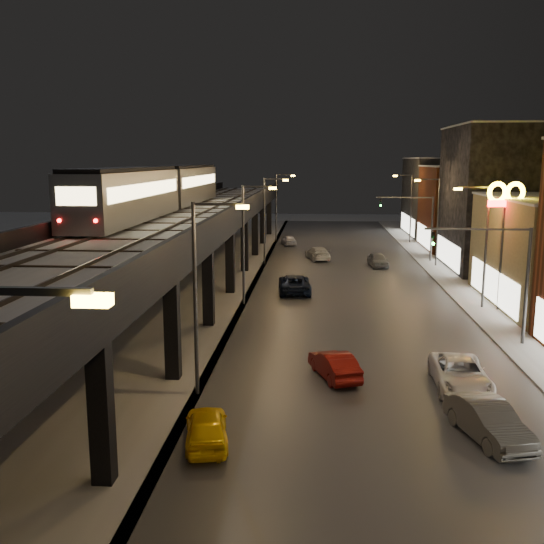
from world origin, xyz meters
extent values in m
cube|color=#46474D|center=(7.50, 35.00, 0.03)|extent=(17.00, 120.00, 0.06)
cube|color=#9FA1A8|center=(17.50, 35.00, 0.07)|extent=(4.00, 120.00, 0.14)
cube|color=#9FA1A8|center=(-6.00, 35.00, 0.03)|extent=(11.00, 120.00, 0.06)
cube|color=black|center=(-6.00, 32.00, 5.80)|extent=(9.00, 100.00, 1.00)
cube|color=black|center=(-2.30, 5.00, 2.65)|extent=(0.70, 0.70, 5.30)
cube|color=black|center=(-9.70, 15.00, 2.65)|extent=(0.70, 0.70, 5.30)
cube|color=black|center=(-2.30, 15.00, 2.65)|extent=(0.70, 0.70, 5.30)
cube|color=black|center=(-6.00, 15.00, 5.15)|extent=(8.00, 0.60, 0.50)
cube|color=black|center=(-9.70, 25.00, 2.65)|extent=(0.70, 0.70, 5.30)
cube|color=black|center=(-2.30, 25.00, 2.65)|extent=(0.70, 0.70, 5.30)
cube|color=black|center=(-6.00, 25.00, 5.15)|extent=(8.00, 0.60, 0.50)
cube|color=black|center=(-9.70, 35.00, 2.65)|extent=(0.70, 0.70, 5.30)
cube|color=black|center=(-2.30, 35.00, 2.65)|extent=(0.70, 0.70, 5.30)
cube|color=black|center=(-6.00, 35.00, 5.15)|extent=(8.00, 0.60, 0.50)
cube|color=black|center=(-9.70, 45.00, 2.65)|extent=(0.70, 0.70, 5.30)
cube|color=black|center=(-2.30, 45.00, 2.65)|extent=(0.70, 0.70, 5.30)
cube|color=black|center=(-6.00, 45.00, 5.15)|extent=(8.00, 0.60, 0.50)
cube|color=black|center=(-9.70, 55.00, 2.65)|extent=(0.70, 0.70, 5.30)
cube|color=black|center=(-2.30, 55.00, 2.65)|extent=(0.70, 0.70, 5.30)
cube|color=black|center=(-6.00, 55.00, 5.15)|extent=(8.00, 0.60, 0.50)
cube|color=black|center=(-9.70, 65.00, 2.65)|extent=(0.70, 0.70, 5.30)
cube|color=black|center=(-2.30, 65.00, 2.65)|extent=(0.70, 0.70, 5.30)
cube|color=black|center=(-6.00, 65.00, 5.15)|extent=(8.00, 0.60, 0.50)
cube|color=black|center=(-9.70, 75.00, 2.65)|extent=(0.70, 0.70, 5.30)
cube|color=black|center=(-2.30, 75.00, 2.65)|extent=(0.70, 0.70, 5.30)
cube|color=black|center=(-6.00, 75.00, 5.15)|extent=(8.00, 0.60, 0.50)
cube|color=#B2B7C1|center=(-6.00, 32.00, 6.38)|extent=(8.40, 100.00, 0.16)
cube|color=#332D28|center=(-9.22, 32.00, 6.54)|extent=(0.08, 98.00, 0.16)
cube|color=#332D28|center=(-7.78, 32.00, 6.54)|extent=(0.08, 98.00, 0.16)
cube|color=#332D28|center=(-4.72, 32.00, 6.54)|extent=(0.08, 98.00, 0.16)
cube|color=#332D28|center=(-3.28, 32.00, 6.54)|extent=(0.08, 98.00, 0.16)
cube|color=black|center=(-6.00, 18.00, 6.49)|extent=(7.80, 0.24, 0.06)
cube|color=black|center=(-6.00, 34.00, 6.49)|extent=(7.80, 0.24, 0.06)
cube|color=black|center=(-6.00, 50.00, 6.49)|extent=(7.80, 0.24, 0.06)
cube|color=black|center=(-6.00, 66.00, 6.49)|extent=(7.80, 0.24, 0.06)
cube|color=black|center=(-1.65, 32.00, 6.85)|extent=(0.30, 100.00, 1.10)
cube|color=black|center=(-10.35, 32.00, 6.85)|extent=(0.30, 100.00, 1.10)
cube|color=silver|center=(17.95, 32.00, 1.60)|extent=(0.10, 12.00, 2.40)
cube|color=black|center=(24.00, 48.00, 7.00)|extent=(12.00, 13.00, 14.00)
cube|color=silver|center=(17.95, 48.00, 1.60)|extent=(0.10, 10.40, 2.40)
cube|color=#B2B7C1|center=(24.00, 48.00, 14.08)|extent=(12.20, 13.20, 0.16)
cube|color=#582214|center=(24.00, 62.00, 5.00)|extent=(12.00, 12.00, 10.00)
cube|color=silver|center=(17.95, 62.00, 1.60)|extent=(0.10, 9.60, 2.40)
cube|color=#B2B7C1|center=(24.00, 62.00, 10.08)|extent=(12.20, 12.20, 0.16)
cube|color=#252525|center=(24.00, 76.00, 5.50)|extent=(12.00, 16.00, 11.00)
cube|color=silver|center=(17.95, 76.00, 1.60)|extent=(0.10, 12.80, 2.40)
cube|color=#B2B7C1|center=(24.00, 76.00, 11.08)|extent=(12.20, 16.20, 0.16)
cube|color=#38383A|center=(0.40, -5.00, 8.90)|extent=(2.20, 0.12, 0.12)
cube|color=yellow|center=(1.50, -5.00, 8.78)|extent=(0.55, 0.28, 0.18)
cylinder|color=#38383A|center=(-0.70, 13.00, 4.50)|extent=(0.18, 0.18, 9.00)
cube|color=#38383A|center=(0.40, 13.00, 8.90)|extent=(2.20, 0.12, 0.12)
cube|color=yellow|center=(1.50, 13.00, 8.78)|extent=(0.55, 0.28, 0.18)
cylinder|color=#38383A|center=(-0.70, 31.00, 4.50)|extent=(0.18, 0.18, 9.00)
cube|color=#38383A|center=(0.40, 31.00, 8.90)|extent=(2.20, 0.12, 0.12)
cube|color=yellow|center=(1.50, 31.00, 8.78)|extent=(0.55, 0.28, 0.18)
cylinder|color=#38383A|center=(17.00, 31.00, 4.50)|extent=(0.18, 0.18, 9.00)
cube|color=#38383A|center=(15.90, 31.00, 8.90)|extent=(2.20, 0.12, 0.12)
cube|color=yellow|center=(14.80, 31.00, 8.78)|extent=(0.55, 0.28, 0.18)
cylinder|color=#38383A|center=(-0.70, 49.00, 4.50)|extent=(0.18, 0.18, 9.00)
cube|color=#38383A|center=(0.40, 49.00, 8.90)|extent=(2.20, 0.12, 0.12)
cube|color=yellow|center=(1.50, 49.00, 8.78)|extent=(0.55, 0.28, 0.18)
cylinder|color=#38383A|center=(17.00, 49.00, 4.50)|extent=(0.18, 0.18, 9.00)
cube|color=#38383A|center=(15.90, 49.00, 8.90)|extent=(2.20, 0.12, 0.12)
cube|color=yellow|center=(14.80, 49.00, 8.78)|extent=(0.55, 0.28, 0.18)
cylinder|color=#38383A|center=(-0.70, 67.00, 4.50)|extent=(0.18, 0.18, 9.00)
cube|color=#38383A|center=(0.40, 67.00, 8.90)|extent=(2.20, 0.12, 0.12)
cube|color=yellow|center=(1.50, 67.00, 8.78)|extent=(0.55, 0.28, 0.18)
cylinder|color=#38383A|center=(17.00, 67.00, 4.50)|extent=(0.18, 0.18, 9.00)
cube|color=#38383A|center=(15.90, 67.00, 8.90)|extent=(2.20, 0.12, 0.12)
cube|color=yellow|center=(14.80, 67.00, 8.78)|extent=(0.55, 0.28, 0.18)
cylinder|color=#38383A|center=(17.00, 22.00, 3.50)|extent=(0.20, 0.20, 7.00)
cube|color=#38383A|center=(14.00, 22.00, 6.90)|extent=(6.00, 0.12, 0.12)
imported|color=black|center=(11.50, 22.00, 6.40)|extent=(0.20, 0.16, 1.00)
sphere|color=#0CFF26|center=(11.50, 21.85, 6.15)|extent=(0.18, 0.18, 0.18)
cylinder|color=#38383A|center=(17.00, 52.00, 3.50)|extent=(0.20, 0.20, 7.00)
cube|color=#38383A|center=(14.00, 52.00, 6.90)|extent=(6.00, 0.12, 0.12)
imported|color=black|center=(11.50, 52.00, 6.40)|extent=(0.20, 0.16, 1.00)
sphere|color=#0CFF26|center=(11.50, 51.85, 6.15)|extent=(0.18, 0.18, 0.18)
cube|color=gray|center=(-8.50, 28.23, 8.33)|extent=(3.01, 18.17, 3.43)
cube|color=black|center=(-8.50, 28.23, 10.18)|extent=(2.70, 17.65, 0.26)
cube|color=#FEE19A|center=(-10.02, 28.23, 8.80)|extent=(0.05, 16.61, 0.93)
cube|color=#FEE19A|center=(-6.98, 28.23, 8.80)|extent=(0.05, 16.61, 0.93)
cube|color=gray|center=(-8.50, 47.41, 8.33)|extent=(3.01, 18.17, 3.43)
cube|color=black|center=(-8.50, 47.41, 10.18)|extent=(2.70, 17.65, 0.26)
cube|color=#FEE19A|center=(-10.02, 47.41, 8.80)|extent=(0.05, 16.61, 0.93)
cube|color=#FEE19A|center=(-6.98, 47.41, 8.80)|extent=(0.05, 16.61, 0.93)
cube|color=#FEE19A|center=(-8.50, 19.14, 8.85)|extent=(2.28, 0.05, 1.04)
sphere|color=#FF0C0C|center=(-9.54, 19.12, 7.50)|extent=(0.21, 0.21, 0.21)
sphere|color=#FF0C0C|center=(-7.46, 19.12, 7.50)|extent=(0.21, 0.21, 0.21)
imported|color=yellow|center=(0.66, 8.01, 0.68)|extent=(2.31, 4.19, 1.35)
imported|color=maroon|center=(5.73, 15.60, 0.68)|extent=(2.73, 4.35, 1.35)
imported|color=black|center=(2.99, 35.28, 0.76)|extent=(2.94, 5.63, 1.51)
imported|color=white|center=(4.88, 52.23, 0.71)|extent=(3.15, 5.25, 1.43)
imported|color=white|center=(1.16, 63.57, 0.65)|extent=(2.33, 4.04, 1.29)
imported|color=#5E5F61|center=(11.55, 9.20, 0.76)|extent=(2.76, 4.84, 1.51)
imported|color=white|center=(11.67, 14.50, 0.73)|extent=(2.64, 5.37, 1.47)
imported|color=gray|center=(11.01, 48.28, 0.70)|extent=(2.15, 4.30, 1.41)
cylinder|color=#38383A|center=(18.00, 30.42, 3.77)|extent=(0.24, 0.24, 7.54)
cube|color=#FF0C0C|center=(18.00, 30.42, 7.82)|extent=(2.64, 0.25, 0.47)
torus|color=yellow|center=(17.39, 30.42, 8.57)|extent=(1.55, 0.73, 1.53)
torus|color=yellow|center=(18.61, 30.42, 8.57)|extent=(1.55, 0.73, 1.53)
camera|label=1|loc=(4.79, -13.48, 10.82)|focal=40.00mm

